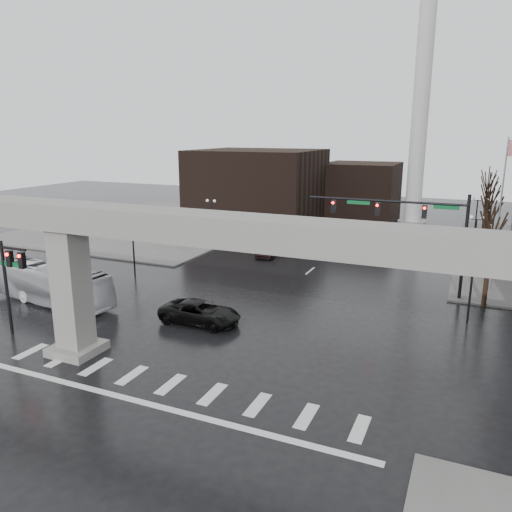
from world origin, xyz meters
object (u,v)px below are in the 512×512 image
(pickup_truck, at_px, (200,313))
(far_car, at_px, (268,248))
(city_bus, at_px, (53,284))
(signal_mast_arm, at_px, (413,221))

(pickup_truck, xyz_separation_m, far_car, (-2.95, 19.06, 0.06))
(pickup_truck, relative_size, far_car, 1.14)
(pickup_truck, height_order, city_bus, city_bus)
(city_bus, bearing_deg, signal_mast_arm, -54.03)
(signal_mast_arm, xyz_separation_m, pickup_truck, (-11.76, -12.01, -5.07))
(signal_mast_arm, height_order, pickup_truck, signal_mast_arm)
(pickup_truck, bearing_deg, far_car, 8.22)
(signal_mast_arm, distance_m, city_bus, 27.30)
(signal_mast_arm, bearing_deg, far_car, 154.41)
(pickup_truck, bearing_deg, city_bus, 93.65)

